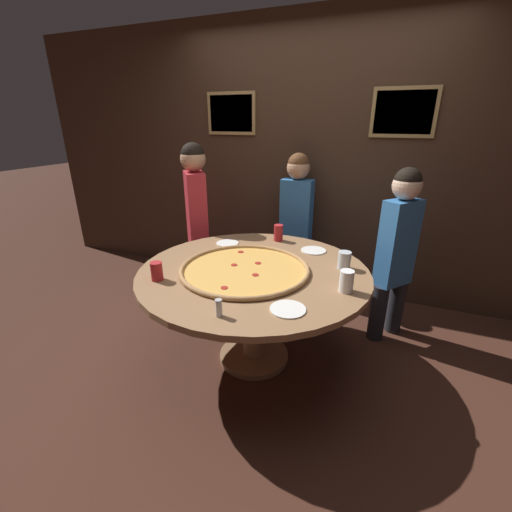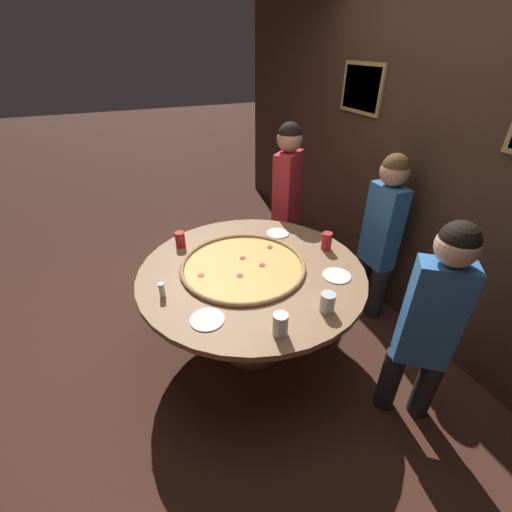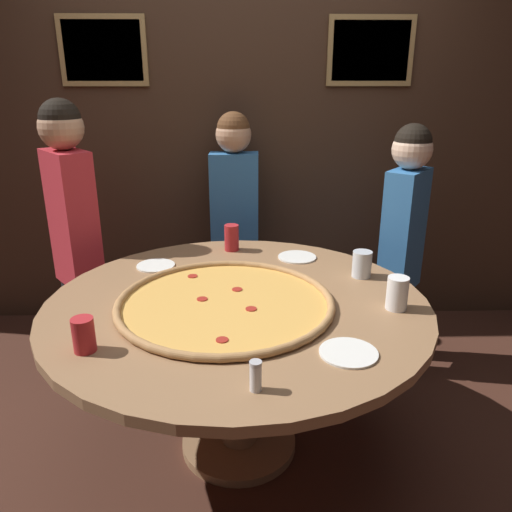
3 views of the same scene
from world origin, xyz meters
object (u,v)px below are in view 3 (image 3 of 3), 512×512
Objects in this scene: giant_pizza at (225,302)px; diner_side_right at (403,236)px; diner_far_right at (74,225)px; condiment_shaker at (256,376)px; dining_table at (237,328)px; drink_cup_centre_back at (397,293)px; white_plate_left_side at (297,257)px; drink_cup_near_right at (232,238)px; diner_centre_back at (235,213)px; white_plate_far_back at (156,266)px; drink_cup_far_right at (84,335)px; white_plate_near_front at (349,353)px; drink_cup_front_edge at (362,264)px.

diner_side_right is (0.95, 0.75, 0.03)m from giant_pizza.
condiment_shaker is at bearing 175.97° from diner_far_right.
dining_table is at bearing 44.78° from giant_pizza.
white_plate_left_side is (-0.33, 0.59, -0.06)m from drink_cup_centre_back.
diner_far_right is (-0.85, 0.10, 0.05)m from drink_cup_near_right.
diner_centre_back reaches higher than condiment_shaker.
drink_cup_near_right is 0.75× the size of white_plate_far_back.
diner_side_right is at bearing 71.52° from drink_cup_centre_back.
diner_centre_back is at bearing 117.01° from white_plate_left_side.
giant_pizza is 0.64× the size of diner_side_right.
drink_cup_far_right is 0.89m from white_plate_near_front.
white_plate_left_side is 1.99× the size of condiment_shaker.
diner_side_right is at bearing 38.42° from giant_pizza.
condiment_shaker is (0.10, -1.25, -0.02)m from drink_cup_near_right.
drink_cup_near_right is 1.03× the size of drink_cup_centre_back.
drink_cup_far_right is 0.09× the size of diner_centre_back.
diner_far_right is at bearing 173.62° from drink_cup_near_right.
white_plate_near_front is at bearing -48.55° from dining_table.
drink_cup_near_right is at bearing 32.46° from white_plate_far_back.
diner_side_right reaches higher than white_plate_left_side.
condiment_shaker is at bearing -148.12° from white_plate_near_front.
white_plate_far_back is at bearing -147.54° from drink_cup_near_right.
drink_cup_near_right is 0.98m from drink_cup_centre_back.
diner_side_right is at bearing 37.84° from drink_cup_far_right.
giant_pizza is at bearing -154.65° from drink_cup_front_edge.
white_plate_far_back is (-0.97, 0.15, -0.06)m from drink_cup_front_edge.
drink_cup_far_right is at bearing -97.75° from white_plate_far_back.
dining_table is 1.14× the size of diner_side_right.
diner_side_right is (1.30, 0.31, 0.04)m from white_plate_far_back.
giant_pizza is (-0.05, -0.05, 0.14)m from dining_table.
dining_table is 13.08× the size of drink_cup_far_right.
white_plate_near_front is 0.14× the size of diner_side_right.
diner_far_right reaches higher than diner_centre_back.
diner_side_right is at bearing -129.77° from diner_far_right.
drink_cup_far_right is at bearing -114.90° from drink_cup_near_right.
white_plate_far_back is at bearing 82.25° from drink_cup_far_right.
drink_cup_far_right is 0.99× the size of drink_cup_front_edge.
white_plate_far_back is 0.12× the size of diner_far_right.
white_plate_left_side is at bearing 59.05° from dining_table.
dining_table is 0.58m from white_plate_far_back.
drink_cup_front_edge is at bearing 100.72° from drink_cup_centre_back.
dining_table is 0.65m from condiment_shaker.
white_plate_near_front is (0.88, -0.04, -0.06)m from drink_cup_far_right.
diner_far_right reaches higher than diner_side_right.
condiment_shaker is (-0.32, -0.20, 0.05)m from white_plate_near_front.
white_plate_left_side is 0.71m from white_plate_far_back.
condiment_shaker is at bearing -136.98° from drink_cup_centre_back.
drink_cup_front_edge is (1.08, 0.63, 0.00)m from drink_cup_far_right.
condiment_shaker is (-0.51, -0.87, -0.01)m from drink_cup_front_edge.
drink_cup_far_right is 0.79m from white_plate_far_back.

